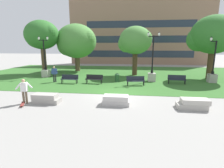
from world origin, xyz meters
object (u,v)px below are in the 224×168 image
at_px(concrete_block_center, 46,99).
at_px(park_bench_far_left, 70,78).
at_px(lamp_post_left, 213,73).
at_px(lamp_post_right, 46,69).
at_px(concrete_block_right, 193,104).
at_px(trash_bin, 117,77).
at_px(skateboard, 22,104).
at_px(concrete_block_left, 116,100).
at_px(person_bystander_near_lawn, 54,73).
at_px(park_bench_near_left, 177,79).
at_px(park_bench_near_right, 136,80).
at_px(park_bench_far_right, 94,78).
at_px(lamp_post_center, 152,72).
at_px(person_skateboarder, 24,90).

height_order(concrete_block_center, park_bench_far_left, park_bench_far_left).
distance_m(lamp_post_left, lamp_post_right, 19.48).
distance_m(concrete_block_right, trash_bin, 9.57).
xyz_separation_m(concrete_block_right, skateboard, (-11.07, -0.83, -0.22)).
height_order(concrete_block_left, person_bystander_near_lawn, person_bystander_near_lawn).
height_order(lamp_post_left, person_bystander_near_lawn, lamp_post_left).
bearing_deg(lamp_post_right, concrete_block_right, -32.98).
relative_size(park_bench_far_left, lamp_post_left, 0.37).
height_order(concrete_block_left, skateboard, concrete_block_left).
height_order(concrete_block_right, trash_bin, trash_bin).
relative_size(park_bench_near_left, park_bench_far_left, 1.02).
bearing_deg(concrete_block_right, park_bench_near_right, 119.89).
distance_m(park_bench_far_right, lamp_post_right, 7.60).
bearing_deg(lamp_post_center, skateboard, -134.99).
bearing_deg(concrete_block_left, concrete_block_right, -1.75).
height_order(skateboard, lamp_post_right, lamp_post_right).
bearing_deg(trash_bin, park_bench_near_left, -3.32).
relative_size(concrete_block_center, lamp_post_left, 0.38).
relative_size(concrete_block_left, park_bench_far_right, 0.98).
bearing_deg(park_bench_far_left, person_bystander_near_lawn, 168.70).
bearing_deg(park_bench_near_right, lamp_post_right, 163.10).
xyz_separation_m(lamp_post_right, trash_bin, (9.25, -1.85, -0.54)).
height_order(concrete_block_center, lamp_post_left, lamp_post_left).
bearing_deg(skateboard, concrete_block_center, 29.86).
distance_m(person_skateboarder, park_bench_near_left, 14.17).
relative_size(person_skateboarder, lamp_post_center, 0.32).
bearing_deg(lamp_post_right, skateboard, -70.28).
relative_size(park_bench_near_right, lamp_post_center, 0.35).
relative_size(concrete_block_center, skateboard, 1.85).
height_order(person_skateboarder, trash_bin, person_skateboarder).
bearing_deg(park_bench_far_left, concrete_block_left, -48.09).
bearing_deg(lamp_post_right, park_bench_far_left, -36.98).
height_order(concrete_block_center, concrete_block_left, same).
xyz_separation_m(lamp_post_center, person_bystander_near_lawn, (-10.52, -1.77, -0.11)).
height_order(person_skateboarder, park_bench_near_right, person_skateboarder).
height_order(concrete_block_left, concrete_block_right, same).
relative_size(skateboard, park_bench_far_right, 0.55).
distance_m(skateboard, lamp_post_right, 11.14).
bearing_deg(park_bench_near_right, person_bystander_near_lawn, 176.70).
relative_size(concrete_block_left, park_bench_near_left, 0.98).
xyz_separation_m(park_bench_near_left, lamp_post_center, (-2.45, 1.06, 0.55)).
relative_size(park_bench_near_right, lamp_post_right, 0.37).
bearing_deg(trash_bin, lamp_post_center, 10.43).
bearing_deg(park_bench_far_right, concrete_block_left, -65.33).
height_order(park_bench_far_right, person_bystander_near_lawn, person_bystander_near_lawn).
bearing_deg(person_bystander_near_lawn, person_skateboarder, -80.80).
relative_size(park_bench_near_left, trash_bin, 1.92).
bearing_deg(lamp_post_center, lamp_post_right, 174.98).
bearing_deg(lamp_post_left, person_skateboarder, -150.21).
xyz_separation_m(concrete_block_left, person_skateboarder, (-6.24, -0.52, 0.66)).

